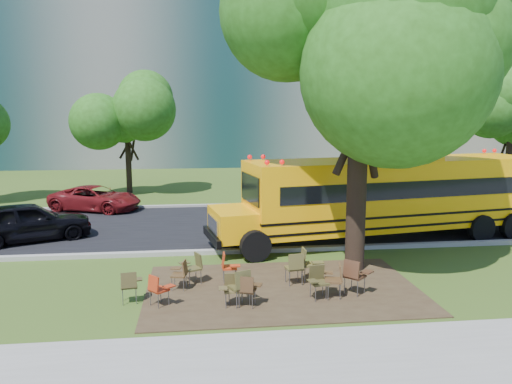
{
  "coord_description": "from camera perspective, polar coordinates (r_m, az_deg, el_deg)",
  "views": [
    {
      "loc": [
        -1.14,
        -12.71,
        4.56
      ],
      "look_at": [
        0.77,
        3.42,
        1.94
      ],
      "focal_mm": 35.0,
      "sensor_mm": 36.0,
      "label": 1
    }
  ],
  "objects": [
    {
      "name": "bg_tree_4",
      "position": [
        30.9,
        27.21,
        7.75
      ],
      "size": [
        5.0,
        5.0,
        6.85
      ],
      "color": "black",
      "rests_on": "ground"
    },
    {
      "name": "bg_tree_2",
      "position": [
        28.97,
        -14.56,
        8.18
      ],
      "size": [
        4.8,
        4.8,
        6.62
      ],
      "color": "black",
      "rests_on": "ground"
    },
    {
      "name": "chair_3",
      "position": [
        11.97,
        -2.86,
        -10.74
      ],
      "size": [
        0.52,
        0.46,
        0.79
      ],
      "rotation": [
        0.0,
        0.0,
        3.11
      ],
      "color": "brown",
      "rests_on": "ground"
    },
    {
      "name": "black_car",
      "position": [
        19.38,
        -24.62,
        -3.11
      ],
      "size": [
        4.56,
        3.3,
        1.44
      ],
      "primitive_type": "imported",
      "rotation": [
        0.0,
        0.0,
        2.0
      ],
      "color": "black",
      "rests_on": "ground"
    },
    {
      "name": "chair_8",
      "position": [
        13.14,
        -8.59,
        -9.0
      ],
      "size": [
        0.46,
        0.58,
        0.79
      ],
      "rotation": [
        0.0,
        0.0,
        1.37
      ],
      "color": "#4E361C",
      "rests_on": "ground"
    },
    {
      "name": "chair_2",
      "position": [
        11.94,
        -1.68,
        -10.41
      ],
      "size": [
        0.62,
        0.73,
        0.91
      ],
      "rotation": [
        0.0,
        0.0,
        0.45
      ],
      "color": "#4B4520",
      "rests_on": "ground"
    },
    {
      "name": "chair_4",
      "position": [
        11.85,
        -0.95,
        -10.91
      ],
      "size": [
        0.62,
        0.49,
        0.79
      ],
      "rotation": [
        0.0,
        0.0,
        -0.32
      ],
      "color": "#422B17",
      "rests_on": "ground"
    },
    {
      "name": "chair_5",
      "position": [
        12.45,
        7.06,
        -9.83
      ],
      "size": [
        0.57,
        0.57,
        0.84
      ],
      "rotation": [
        0.0,
        0.0,
        3.3
      ],
      "color": "#433D1D",
      "rests_on": "ground"
    },
    {
      "name": "building_right",
      "position": [
        57.15,
        20.31,
        16.59
      ],
      "size": [
        30.0,
        16.0,
        25.0
      ],
      "primitive_type": "cube",
      "color": "gray",
      "rests_on": "ground"
    },
    {
      "name": "chair_11",
      "position": [
        13.34,
        4.54,
        -8.34
      ],
      "size": [
        0.6,
        0.59,
        0.9
      ],
      "rotation": [
        0.0,
        0.0,
        0.13
      ],
      "color": "brown",
      "rests_on": "ground"
    },
    {
      "name": "chair_1",
      "position": [
        12.13,
        -11.12,
        -10.65
      ],
      "size": [
        0.67,
        0.53,
        0.78
      ],
      "rotation": [
        0.0,
        0.0,
        -0.85
      ],
      "color": "#A52C11",
      "rests_on": "ground"
    },
    {
      "name": "kerb_far",
      "position": [
        24.25,
        -3.94,
        -1.53
      ],
      "size": [
        80.0,
        0.25,
        0.14
      ],
      "primitive_type": "cube",
      "color": "gray",
      "rests_on": "ground"
    },
    {
      "name": "bg_car_red",
      "position": [
        24.31,
        -17.87,
        -0.7
      ],
      "size": [
        4.62,
        3.35,
        1.17
      ],
      "primitive_type": "imported",
      "rotation": [
        0.0,
        0.0,
        1.19
      ],
      "color": "maroon",
      "rests_on": "ground"
    },
    {
      "name": "main_tree",
      "position": [
        14.43,
        11.92,
        15.21
      ],
      "size": [
        7.04,
        7.04,
        9.67
      ],
      "color": "black",
      "rests_on": "ground"
    },
    {
      "name": "bg_tree_3",
      "position": [
        28.23,
        12.33,
        9.91
      ],
      "size": [
        5.6,
        5.6,
        7.84
      ],
      "color": "black",
      "rests_on": "ground"
    },
    {
      "name": "chair_9",
      "position": [
        13.54,
        -7.11,
        -8.27
      ],
      "size": [
        0.66,
        0.57,
        0.84
      ],
      "rotation": [
        0.0,
        0.0,
        2.0
      ],
      "color": "#4A4520",
      "rests_on": "ground"
    },
    {
      "name": "school_bus",
      "position": [
        18.41,
        15.22,
        -0.15
      ],
      "size": [
        12.14,
        4.49,
        2.91
      ],
      "rotation": [
        0.0,
        0.0,
        0.17
      ],
      "color": "#FFAA08",
      "rests_on": "ground"
    },
    {
      "name": "chair_6",
      "position": [
        12.61,
        9.05,
        -9.55
      ],
      "size": [
        0.51,
        0.65,
        0.87
      ],
      "rotation": [
        0.0,
        0.0,
        1.34
      ],
      "color": "#4F351C",
      "rests_on": "ground"
    },
    {
      "name": "ground",
      "position": [
        13.55,
        -1.56,
        -10.51
      ],
      "size": [
        160.0,
        160.0,
        0.0
      ],
      "primitive_type": "plane",
      "color": "#364F18",
      "rests_on": "ground"
    },
    {
      "name": "chair_0",
      "position": [
        12.51,
        -14.22,
        -10.09
      ],
      "size": [
        0.54,
        0.54,
        0.8
      ],
      "rotation": [
        0.0,
        0.0,
        0.16
      ],
      "color": "#423A1C",
      "rests_on": "ground"
    },
    {
      "name": "building_main",
      "position": [
        49.61,
        -15.27,
        16.3
      ],
      "size": [
        38.0,
        16.0,
        22.0
      ],
      "primitive_type": "cube",
      "color": "slate",
      "rests_on": "ground"
    },
    {
      "name": "sidewalk",
      "position": [
        9.02,
        1.54,
        -21.07
      ],
      "size": [
        60.0,
        4.0,
        0.04
      ],
      "primitive_type": "cube",
      "color": "gray",
      "rests_on": "ground"
    },
    {
      "name": "kerb_near",
      "position": [
        16.38,
        -2.52,
        -6.76
      ],
      "size": [
        80.0,
        0.25,
        0.14
      ],
      "primitive_type": "cube",
      "color": "gray",
      "rests_on": "ground"
    },
    {
      "name": "chair_12",
      "position": [
        13.63,
        5.99,
        -7.9
      ],
      "size": [
        0.55,
        0.6,
        0.93
      ],
      "rotation": [
        0.0,
        0.0,
        4.73
      ],
      "color": "brown",
      "rests_on": "ground"
    },
    {
      "name": "asphalt_road",
      "position": [
        20.26,
        -3.36,
        -3.81
      ],
      "size": [
        80.0,
        8.0,
        0.04
      ],
      "primitive_type": "cube",
      "color": "black",
      "rests_on": "ground"
    },
    {
      "name": "dirt_patch",
      "position": [
        13.2,
        3.05,
        -10.99
      ],
      "size": [
        7.0,
        4.5,
        0.03
      ],
      "primitive_type": "cube",
      "color": "#382819",
      "rests_on": "ground"
    },
    {
      "name": "chair_10",
      "position": [
        13.51,
        -3.24,
        -8.3
      ],
      "size": [
        0.48,
        0.53,
        0.82
      ],
      "rotation": [
        0.0,
        0.0,
        -1.58
      ],
      "color": "#B13212",
      "rests_on": "ground"
    },
    {
      "name": "chair_7",
      "position": [
        12.83,
        11.23,
        -9.11
      ],
      "size": [
        0.8,
        0.63,
        0.93
      ],
      "rotation": [
        0.0,
        0.0,
        -0.81
      ],
      "color": "#472A19",
      "rests_on": "ground"
    }
  ]
}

